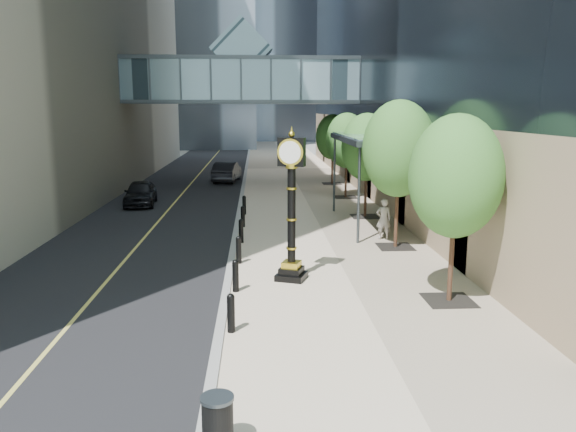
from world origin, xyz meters
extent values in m
plane|color=gray|center=(0.00, 0.00, 0.00)|extent=(320.00, 320.00, 0.00)
cube|color=black|center=(-7.00, 40.00, 0.01)|extent=(8.00, 180.00, 0.02)
cube|color=#C8B499|center=(1.00, 40.00, 0.03)|extent=(8.00, 180.00, 0.06)
cube|color=gray|center=(-3.00, 40.00, 0.04)|extent=(0.25, 180.00, 0.07)
cube|color=slate|center=(-3.00, 28.00, 7.50)|extent=(17.00, 4.00, 3.00)
cube|color=#383F44|center=(-3.00, 28.00, 6.05)|extent=(17.00, 4.20, 0.25)
cube|color=#383F44|center=(-3.00, 28.00, 8.95)|extent=(17.00, 4.20, 0.25)
cube|color=slate|center=(-3.00, 28.00, 9.60)|extent=(4.24, 3.00, 4.24)
cube|color=#383F44|center=(3.50, 14.00, 4.20)|extent=(3.00, 8.00, 0.25)
cube|color=slate|center=(3.50, 14.00, 4.35)|extent=(2.80, 7.80, 0.06)
cylinder|color=#383F44|center=(2.20, 10.30, 2.10)|extent=(0.12, 0.12, 4.20)
cylinder|color=#383F44|center=(2.20, 17.70, 2.10)|extent=(0.12, 0.12, 4.20)
cylinder|color=black|center=(-2.70, 1.00, 0.51)|extent=(0.20, 0.20, 0.90)
cylinder|color=black|center=(-2.70, 4.20, 0.51)|extent=(0.20, 0.20, 0.90)
cylinder|color=black|center=(-2.70, 7.40, 0.51)|extent=(0.20, 0.20, 0.90)
cylinder|color=black|center=(-2.70, 10.60, 0.51)|extent=(0.20, 0.20, 0.90)
cylinder|color=black|center=(-2.70, 13.80, 0.51)|extent=(0.20, 0.20, 0.90)
cylinder|color=black|center=(-2.70, 17.00, 0.51)|extent=(0.20, 0.20, 0.90)
cube|color=black|center=(3.60, 3.00, 0.07)|extent=(1.40, 1.40, 0.02)
cylinder|color=#442C1D|center=(3.60, 3.00, 1.51)|extent=(0.14, 0.14, 2.89)
ellipsoid|color=#386525|center=(3.60, 3.00, 3.74)|extent=(2.65, 2.65, 3.54)
cube|color=black|center=(3.60, 9.50, 0.07)|extent=(1.40, 1.40, 0.02)
cylinder|color=#442C1D|center=(3.60, 9.50, 1.63)|extent=(0.14, 0.14, 3.14)
ellipsoid|color=#386525|center=(3.60, 9.50, 4.06)|extent=(2.88, 2.88, 3.84)
cube|color=black|center=(3.60, 16.00, 0.07)|extent=(1.40, 1.40, 0.02)
cylinder|color=#442C1D|center=(3.60, 16.00, 1.48)|extent=(0.14, 0.14, 2.84)
ellipsoid|color=#386525|center=(3.60, 16.00, 3.67)|extent=(2.60, 2.60, 3.47)
cube|color=black|center=(3.60, 22.50, 0.07)|extent=(1.40, 1.40, 0.02)
cylinder|color=#442C1D|center=(3.60, 22.50, 1.47)|extent=(0.14, 0.14, 2.82)
ellipsoid|color=#386525|center=(3.60, 22.50, 3.64)|extent=(2.58, 2.58, 3.44)
cube|color=black|center=(3.60, 29.00, 0.07)|extent=(1.40, 1.40, 0.02)
cylinder|color=#442C1D|center=(3.60, 29.00, 1.42)|extent=(0.14, 0.14, 2.73)
ellipsoid|color=#386525|center=(3.60, 29.00, 3.53)|extent=(2.50, 2.50, 3.34)
cube|color=black|center=(-0.90, 5.37, 0.16)|extent=(1.18, 1.18, 0.20)
cube|color=black|center=(-0.90, 5.37, 0.36)|extent=(0.91, 0.91, 0.20)
cube|color=gold|center=(-0.90, 5.37, 0.57)|extent=(0.72, 0.72, 0.20)
cylinder|color=black|center=(-0.90, 5.37, 2.24)|extent=(0.26, 0.26, 3.14)
cube|color=black|center=(-0.90, 5.37, 4.27)|extent=(0.91, 0.59, 0.91)
cylinder|color=white|center=(-0.90, 5.55, 4.27)|extent=(0.68, 0.29, 0.71)
cylinder|color=white|center=(-0.90, 5.19, 4.27)|extent=(0.68, 0.29, 0.71)
sphere|color=gold|center=(-0.90, 5.37, 4.83)|extent=(0.20, 0.20, 0.20)
cylinder|color=black|center=(-2.70, -4.00, 0.51)|extent=(0.62, 0.62, 0.90)
imported|color=#AEA8A0|center=(3.41, 10.92, 0.95)|extent=(0.65, 0.42, 1.77)
imported|color=black|center=(-8.85, 20.54, 0.74)|extent=(2.07, 4.35, 1.44)
imported|color=black|center=(-4.34, 31.02, 0.79)|extent=(2.15, 4.83, 1.54)
camera|label=1|loc=(-2.01, -12.46, 5.64)|focal=35.00mm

